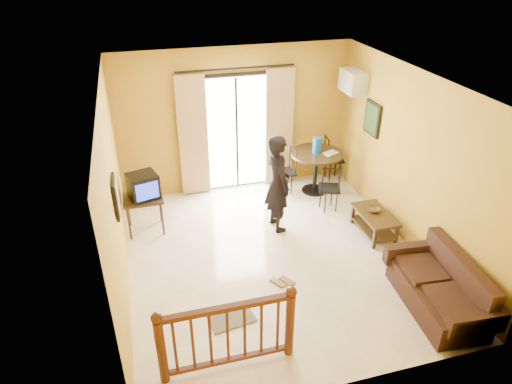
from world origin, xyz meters
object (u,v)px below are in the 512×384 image
object	(u,v)px
dining_table	(316,161)
coffee_table	(374,220)
sofa	(441,290)
television	(143,186)
standing_person	(278,183)

from	to	relation	value
dining_table	coffee_table	bearing A→B (deg)	-76.16
coffee_table	sofa	size ratio (longest dim) A/B	0.53
television	sofa	xyz separation A→B (m)	(3.72, -2.99, -0.57)
sofa	coffee_table	bearing A→B (deg)	95.08
dining_table	sofa	size ratio (longest dim) A/B	0.60
coffee_table	standing_person	distance (m)	1.77
television	sofa	bearing A→B (deg)	-54.02
television	dining_table	size ratio (longest dim) A/B	0.56
television	standing_person	bearing A→B (deg)	-28.13
television	standing_person	world-z (taller)	standing_person
sofa	dining_table	bearing A→B (deg)	101.75
standing_person	dining_table	bearing A→B (deg)	-53.96
coffee_table	television	bearing A→B (deg)	162.92
coffee_table	sofa	distance (m)	1.85
television	dining_table	world-z (taller)	television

